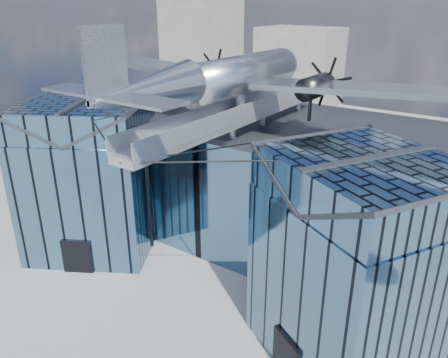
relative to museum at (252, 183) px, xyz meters
The scene contains 5 objects.
ground_plane 8.03m from the museum, 90.00° to the right, with size 120.00×120.00×0.00m, color gray.
museum is the anchor object (origin of this frame).
bg_towers 44.92m from the museum, 88.14° to the left, with size 77.00×24.50×26.00m.
tree_plaza_w 24.89m from the museum, behind, with size 4.20×4.20×5.73m.
tree_side_w 21.67m from the museum, 164.60° to the right, with size 3.77×3.77×4.68m.
Camera 1 is at (15.80, -20.69, 18.60)m, focal length 35.00 mm.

